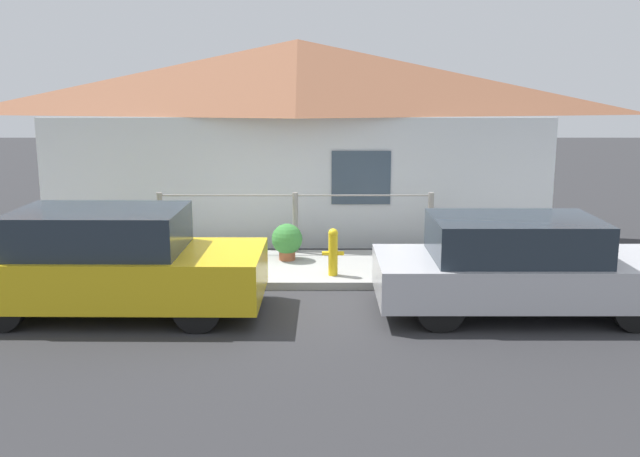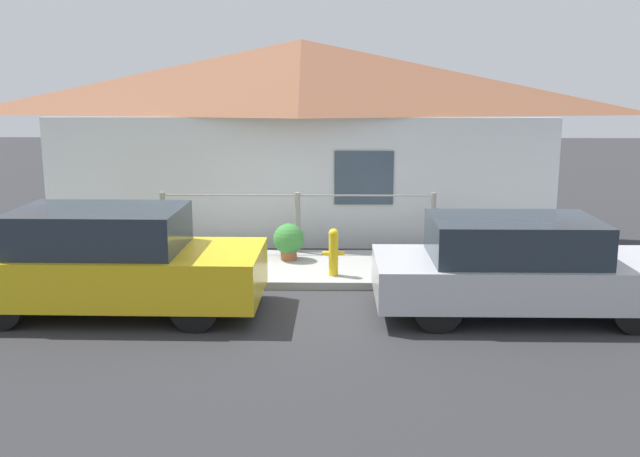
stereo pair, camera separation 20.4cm
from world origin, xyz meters
name	(u,v)px [view 1 (the left image)]	position (x,y,z in m)	size (l,w,h in m)	color
ground_plane	(292,290)	(0.00, 0.00, 0.00)	(60.00, 60.00, 0.00)	#2D2D30
sidewalk	(294,268)	(0.00, 1.07, 0.06)	(24.00, 2.14, 0.12)	#9E9E99
house	(298,86)	(0.00, 3.79, 3.03)	(10.02, 2.23, 3.92)	silver
fence	(296,219)	(0.00, 1.99, 0.72)	(4.90, 0.10, 1.07)	gray
car_left	(111,262)	(-2.40, -1.08, 0.72)	(4.05, 1.74, 1.45)	gold
car_right	(521,266)	(3.16, -1.08, 0.67)	(4.02, 1.67, 1.33)	#B7B7BC
fire_hydrant	(333,251)	(0.64, 0.43, 0.52)	(0.35, 0.16, 0.75)	yellow
potted_plant_near_hydrant	(287,240)	(-0.13, 1.42, 0.46)	(0.53, 0.53, 0.63)	#9E5638
potted_plant_by_fence	(149,237)	(-2.48, 1.40, 0.53)	(0.60, 0.60, 0.72)	#9E5638
potted_plant_corner	(464,244)	(2.91, 1.50, 0.38)	(0.32, 0.32, 0.48)	#9E5638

